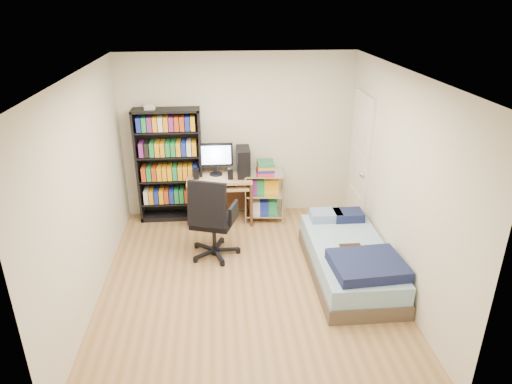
{
  "coord_description": "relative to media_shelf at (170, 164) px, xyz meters",
  "views": [
    {
      "loc": [
        -0.3,
        -4.7,
        3.24
      ],
      "look_at": [
        0.14,
        0.4,
        1.01
      ],
      "focal_mm": 32.0,
      "sensor_mm": 36.0,
      "label": 1
    }
  ],
  "objects": [
    {
      "name": "wire_cart",
      "position": [
        1.42,
        -0.17,
        -0.27
      ],
      "size": [
        0.63,
        0.48,
        0.95
      ],
      "rotation": [
        0.0,
        0.0,
        -0.1
      ],
      "color": "silver",
      "rests_on": "room"
    },
    {
      "name": "door",
      "position": [
        2.77,
        -0.49,
        0.11
      ],
      "size": [
        0.12,
        0.8,
        2.0
      ],
      "color": "silver",
      "rests_on": "room"
    },
    {
      "name": "computer_desk",
      "position": [
        0.83,
        -0.11,
        -0.23
      ],
      "size": [
        0.96,
        0.56,
        1.21
      ],
      "color": "tan",
      "rests_on": "room"
    },
    {
      "name": "bed",
      "position": [
        2.31,
        -1.84,
        -0.65
      ],
      "size": [
        0.93,
        1.86,
        0.53
      ],
      "color": "brown",
      "rests_on": "room"
    },
    {
      "name": "room",
      "position": [
        1.04,
        -1.84,
        0.36
      ],
      "size": [
        3.58,
        4.08,
        2.58
      ],
      "color": "#A57B52",
      "rests_on": "ground"
    },
    {
      "name": "media_shelf",
      "position": [
        0.0,
        0.0,
        0.0
      ],
      "size": [
        0.97,
        0.32,
        1.8
      ],
      "color": "black",
      "rests_on": "room"
    },
    {
      "name": "office_chair",
      "position": [
        0.63,
        -1.21,
        -0.53
      ],
      "size": [
        0.85,
        0.85,
        1.14
      ],
      "rotation": [
        0.0,
        0.0,
        -0.32
      ],
      "color": "black",
      "rests_on": "room"
    }
  ]
}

